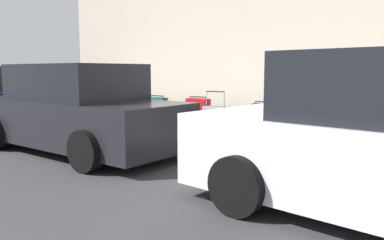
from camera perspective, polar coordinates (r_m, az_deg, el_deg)
The scene contains 16 objects.
ground_plane at distance 7.79m, azimuth -0.63°, elevation -3.81°, with size 40.00×40.00×0.00m, color #333335.
sidewalk_curb at distance 9.79m, azimuth 8.81°, elevation -1.18°, with size 18.00×5.00×0.14m, color #ADA89E.
suitcase_red_1 at distance 6.66m, azimuth 24.15°, elevation -2.77°, with size 0.40×0.26×0.81m.
suitcase_olive_2 at distance 6.85m, azimuth 20.36°, elevation -1.68°, with size 0.47×0.19×0.94m.
suitcase_teal_3 at distance 6.96m, azimuth 16.44°, elevation -1.75°, with size 0.37×0.25×0.92m.
suitcase_maroon_4 at distance 7.15m, azimuth 13.39°, elevation -1.14°, with size 0.38×0.22×0.93m.
suitcase_navy_5 at distance 7.40m, azimuth 10.45°, elevation -0.50°, with size 0.42×0.26×0.80m.
suitcase_black_6 at distance 7.59m, azimuth 6.82°, elevation -0.96°, with size 0.46×0.21×0.61m.
suitcase_silver_7 at distance 7.85m, azimuth 3.44°, elevation -0.31°, with size 0.49×0.25×0.96m.
suitcase_red_8 at distance 8.29m, azimuth 0.90°, elevation 0.53°, with size 0.51×0.26×0.82m.
suitcase_olive_9 at distance 8.57m, azimuth -2.48°, elevation 0.16°, with size 0.50×0.22×0.65m.
suitcase_teal_10 at distance 8.92m, azimuth -5.20°, elevation 0.94°, with size 0.50×0.24×0.81m.
suitcase_maroon_11 at distance 9.29m, azimuth -7.25°, elevation 0.56°, with size 0.36×0.26×0.87m.
fire_hydrant at distance 9.95m, azimuth -10.59°, elevation 1.61°, with size 0.39×0.21×0.76m.
bollard_post at distance 10.26m, azimuth -13.13°, elevation 2.09°, with size 0.14×0.14×0.92m, color #333338.
parked_car_charcoal_1 at distance 7.45m, azimuth -16.67°, elevation 1.27°, with size 4.48×2.06×1.62m.
Camera 1 is at (-4.91, 5.85, 1.50)m, focal length 36.04 mm.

